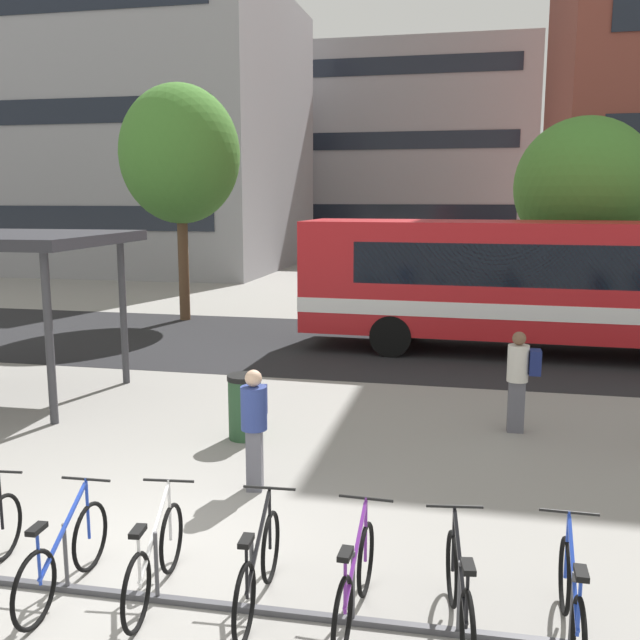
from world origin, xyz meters
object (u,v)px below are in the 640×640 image
at_px(parked_bicycle_black_5, 258,570).
at_px(trash_bin, 245,406).
at_px(street_tree_1, 180,155).
at_px(parked_bicycle_blue_8, 572,603).
at_px(parked_bicycle_blue_3, 64,558).
at_px(commuter_navy_pack_3, 254,420).
at_px(street_tree_0, 584,187).
at_px(parked_bicycle_purple_6, 355,584).
at_px(city_bus, 551,282).
at_px(parked_bicycle_black_7, 460,596).
at_px(parked_bicycle_white_4, 155,560).
at_px(commuter_navy_pack_0, 520,375).

distance_m(parked_bicycle_black_5, trash_bin, 4.80).
bearing_deg(street_tree_1, parked_bicycle_blue_8, -56.60).
relative_size(parked_bicycle_blue_3, trash_bin, 1.67).
distance_m(parked_bicycle_blue_3, commuter_navy_pack_3, 3.08).
relative_size(parked_bicycle_black_5, trash_bin, 1.67).
bearing_deg(street_tree_0, parked_bicycle_blue_8, -97.41).
height_order(parked_bicycle_black_5, street_tree_0, street_tree_0).
distance_m(parked_bicycle_blue_3, trash_bin, 4.71).
distance_m(parked_bicycle_purple_6, trash_bin, 5.22).
xyz_separation_m(commuter_navy_pack_3, street_tree_1, (-6.04, 12.03, 4.10)).
bearing_deg(street_tree_0, trash_bin, -120.03).
bearing_deg(city_bus, street_tree_1, -13.19).
bearing_deg(parked_bicycle_black_7, parked_bicycle_purple_6, 81.32).
relative_size(parked_bicycle_white_4, parked_bicycle_black_7, 1.00).
distance_m(parked_bicycle_black_7, trash_bin, 5.72).
height_order(commuter_navy_pack_3, street_tree_1, street_tree_1).
bearing_deg(parked_bicycle_black_5, parked_bicycle_purple_6, -96.03).
bearing_deg(parked_bicycle_black_7, commuter_navy_pack_3, 36.06).
distance_m(trash_bin, street_tree_1, 12.32).
xyz_separation_m(parked_bicycle_black_5, parked_bicycle_black_7, (1.83, -0.04, 0.00)).
relative_size(parked_bicycle_blue_8, street_tree_0, 0.29).
distance_m(commuter_navy_pack_0, street_tree_1, 13.69).
relative_size(parked_bicycle_black_7, street_tree_0, 0.29).
relative_size(commuter_navy_pack_0, street_tree_0, 0.28).
height_order(parked_bicycle_black_7, street_tree_0, street_tree_0).
bearing_deg(commuter_navy_pack_3, parked_bicycle_blue_8, 43.60).
xyz_separation_m(parked_bicycle_blue_8, street_tree_1, (-9.66, 14.66, 4.63)).
distance_m(parked_bicycle_black_7, parked_bicycle_blue_8, 0.94).
bearing_deg(city_bus, parked_bicycle_purple_6, 78.70).
relative_size(commuter_navy_pack_0, commuter_navy_pack_3, 1.03).
bearing_deg(parked_bicycle_purple_6, commuter_navy_pack_3, 35.39).
relative_size(parked_bicycle_blue_3, parked_bicycle_blue_8, 1.00).
xyz_separation_m(parked_bicycle_white_4, commuter_navy_pack_0, (3.64, 5.80, 0.57)).
bearing_deg(parked_bicycle_blue_8, parked_bicycle_purple_6, 93.47).
xyz_separation_m(commuter_navy_pack_0, trash_bin, (-4.24, -1.24, -0.44)).
bearing_deg(parked_bicycle_blue_8, city_bus, -3.62).
xyz_separation_m(commuter_navy_pack_3, trash_bin, (-0.74, 1.85, -0.40)).
distance_m(parked_bicycle_white_4, parked_bicycle_black_7, 2.84).
distance_m(parked_bicycle_black_5, commuter_navy_pack_3, 2.87).
bearing_deg(parked_bicycle_blue_3, parked_bicycle_blue_8, -89.43).
relative_size(trash_bin, street_tree_0, 0.17).
distance_m(city_bus, commuter_navy_pack_3, 10.32).
distance_m(parked_bicycle_black_5, commuter_navy_pack_0, 6.36).
distance_m(parked_bicycle_black_7, street_tree_0, 16.32).
height_order(city_bus, trash_bin, city_bus).
bearing_deg(commuter_navy_pack_3, parked_bicycle_purple_6, 22.71).
distance_m(parked_bicycle_blue_3, commuter_navy_pack_0, 7.48).
bearing_deg(parked_bicycle_black_7, parked_bicycle_blue_3, 83.47).
height_order(city_bus, commuter_navy_pack_0, city_bus).
relative_size(parked_bicycle_blue_3, parked_bicycle_white_4, 1.00).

